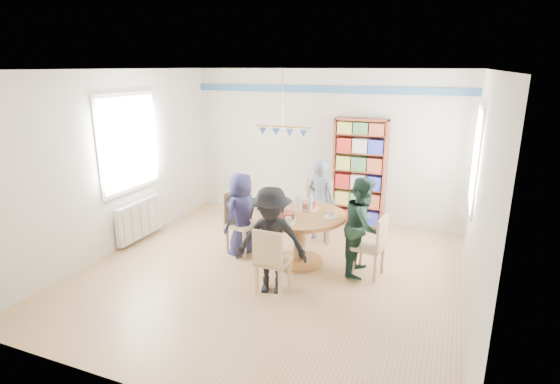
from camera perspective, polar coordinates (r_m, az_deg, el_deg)
The scene contains 14 objects.
ground at distance 6.12m, azimuth -1.43°, elevation -10.47°, with size 5.00×5.00×0.00m, color tan.
room_shell at distance 6.46m, azimuth -0.59°, elevation 6.42°, with size 5.00×5.00×5.00m.
radiator at distance 7.43m, azimuth -17.90°, elevation -3.45°, with size 0.12×1.00×0.60m.
dining_table at distance 6.20m, azimuth 2.58°, elevation -4.50°, with size 1.30×1.30×0.75m.
chair_left at distance 6.63m, azimuth -5.47°, elevation -3.49°, with size 0.50×0.50×0.95m.
chair_right at distance 5.96m, azimuth 12.20°, elevation -6.60°, with size 0.44×0.44×0.86m.
chair_far at distance 7.13m, azimuth 5.04°, elevation -1.93°, with size 0.51×0.51×0.98m.
chair_near at distance 5.39m, azimuth -1.21°, elevation -8.67°, with size 0.39×0.39×0.87m.
person_left at distance 6.49m, azimuth -5.04°, elevation -2.93°, with size 0.61×0.40×1.25m, color #181734.
person_right at distance 5.96m, azimuth 10.80°, elevation -4.41°, with size 0.66×0.51×1.35m, color #172F24.
person_far at distance 7.01m, azimuth 5.34°, elevation -1.13°, with size 0.49×0.32×1.33m, color gray.
person_near at distance 5.37m, azimuth -1.15°, elevation -6.40°, with size 0.88×0.51×1.36m, color black.
bookshelf at distance 7.72m, azimuth 10.32°, elevation 2.34°, with size 0.90×0.27×1.90m.
tableware at distance 6.15m, azimuth 2.49°, elevation -2.17°, with size 1.08×1.08×0.28m.
Camera 1 is at (2.19, -5.02, 2.74)m, focal length 28.00 mm.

